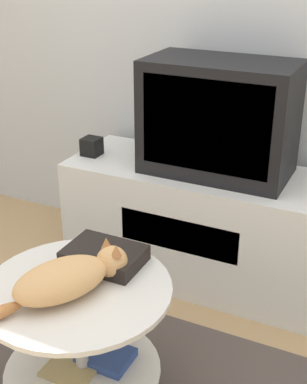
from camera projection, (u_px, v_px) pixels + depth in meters
tv_stand at (198, 224)px, 2.59m from camera, size 1.25×0.48×0.57m
tv at (219, 118)px, 2.34m from camera, size 0.65×0.36×0.51m
speaker at (92, 146)px, 2.62m from camera, size 0.09×0.09×0.09m
coffee_table at (81, 330)px, 1.80m from camera, size 0.62×0.62×0.49m
dvd_box at (104, 256)px, 1.85m from camera, size 0.26×0.19×0.06m
cat at (68, 278)px, 1.67m from camera, size 0.31×0.49×0.13m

